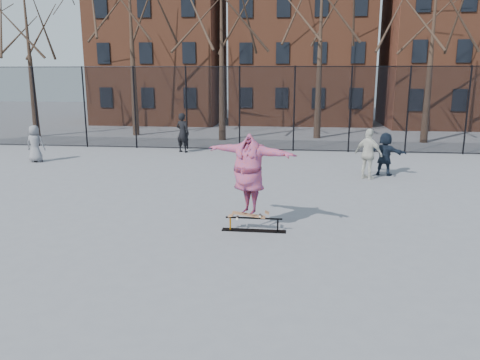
# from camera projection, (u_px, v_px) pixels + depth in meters

# --- Properties ---
(ground) EXTENTS (100.00, 100.00, 0.00)m
(ground) POSITION_uv_depth(u_px,v_px,m) (230.00, 246.00, 10.08)
(ground) COLOR slate
(skate_rail) EXTENTS (1.52, 0.23, 0.33)m
(skate_rail) POSITION_uv_depth(u_px,v_px,m) (254.00, 226.00, 11.04)
(skate_rail) COLOR black
(skate_rail) RESTS_ON ground
(skateboard) EXTENTS (0.84, 0.20, 0.10)m
(skateboard) POSITION_uv_depth(u_px,v_px,m) (249.00, 215.00, 10.99)
(skateboard) COLOR #935E3A
(skateboard) RESTS_ON skate_rail
(skater) EXTENTS (2.35, 1.45, 1.86)m
(skater) POSITION_uv_depth(u_px,v_px,m) (249.00, 174.00, 10.78)
(skater) COLOR #7C3D9A
(skater) RESTS_ON skateboard
(bystander_grey) EXTENTS (0.77, 0.51, 1.54)m
(bystander_grey) POSITION_uv_depth(u_px,v_px,m) (35.00, 144.00, 19.54)
(bystander_grey) COLOR slate
(bystander_grey) RESTS_ON ground
(bystander_black) EXTENTS (0.79, 0.67, 1.85)m
(bystander_black) POSITION_uv_depth(u_px,v_px,m) (183.00, 133.00, 21.96)
(bystander_black) COLOR black
(bystander_black) RESTS_ON ground
(bystander_white) EXTENTS (1.09, 0.99, 1.78)m
(bystander_white) POSITION_uv_depth(u_px,v_px,m) (369.00, 154.00, 16.32)
(bystander_white) COLOR beige
(bystander_white) RESTS_ON ground
(bystander_navy) EXTENTS (1.53, 0.97, 1.57)m
(bystander_navy) POSITION_uv_depth(u_px,v_px,m) (385.00, 154.00, 16.96)
(bystander_navy) COLOR #17202E
(bystander_navy) RESTS_ON ground
(fence) EXTENTS (34.03, 0.07, 4.00)m
(fence) POSITION_uv_depth(u_px,v_px,m) (268.00, 108.00, 22.20)
(fence) COLOR black
(fence) RESTS_ON ground
(tree_row) EXTENTS (33.66, 7.46, 10.67)m
(tree_row) POSITION_uv_depth(u_px,v_px,m) (270.00, 3.00, 25.07)
(tree_row) COLOR black
(tree_row) RESTS_ON ground
(rowhouses) EXTENTS (29.00, 7.00, 13.00)m
(rowhouses) POSITION_uv_depth(u_px,v_px,m) (291.00, 39.00, 33.81)
(rowhouses) COLOR brown
(rowhouses) RESTS_ON ground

